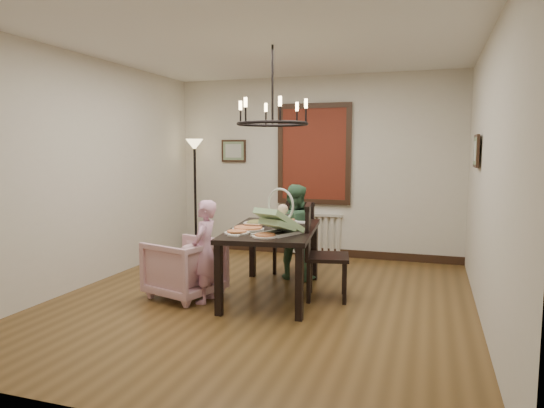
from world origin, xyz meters
The scene contains 17 objects.
room_shell centered at (0.00, 0.37, 1.40)m, with size 4.51×5.00×2.81m.
dining_table centered at (0.06, 0.23, 0.69)m, with size 1.15×1.77×0.78m.
chair_far centered at (0.00, 1.26, 0.49)m, with size 0.43×0.43×0.97m, color black, non-canonical shape.
chair_right centered at (0.67, 0.31, 0.54)m, with size 0.47×0.47×1.08m, color black, non-canonical shape.
armchair centered at (-0.88, -0.12, 0.33)m, with size 0.72×0.73×0.67m, color #D9A6B2.
elderly_woman centered at (-0.57, -0.22, 0.47)m, with size 0.34×0.22×0.93m, color #E2A0C0.
seated_man centered at (0.09, 1.03, 0.51)m, with size 0.50×0.39×1.02m, color #44734F.
baby_bouncer centered at (0.25, -0.13, 0.95)m, with size 0.38×0.51×0.34m, color #A7D693, non-canonical shape.
salad_bowl centered at (-0.14, 0.21, 0.82)m, with size 0.32×0.32×0.08m, color white.
pizza_platter centered at (-0.16, 0.02, 0.80)m, with size 0.35×0.35×0.04m, color tan.
drinking_glass centered at (0.14, 0.16, 0.85)m, with size 0.07×0.07×0.13m, color silver.
window_blinds centered at (0.00, 2.46, 1.60)m, with size 1.00×0.03×1.40m, color maroon.
radiator centered at (0.00, 2.48, 0.35)m, with size 0.92×0.12×0.62m, color silver, non-canonical shape.
picture_back centered at (-1.35, 2.47, 1.65)m, with size 0.42×0.03×0.36m, color black.
picture_right centered at (2.21, 0.90, 1.65)m, with size 0.42×0.03×0.36m, color black.
floor_lamp centered at (-1.90, 2.15, 0.90)m, with size 0.30×0.30×1.80m, color black, non-canonical shape.
chandelier centered at (0.06, 0.23, 1.95)m, with size 0.80×0.80×0.04m, color black.
Camera 1 is at (1.75, -4.92, 1.66)m, focal length 32.00 mm.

